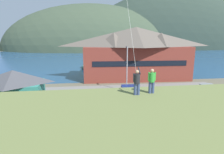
# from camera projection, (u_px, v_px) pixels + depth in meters

# --- Properties ---
(ground_plane) EXTENTS (600.00, 600.00, 0.00)m
(ground_plane) POSITION_uv_depth(u_px,v_px,m) (126.00, 119.00, 21.99)
(ground_plane) COLOR #66604C
(parking_lot_pad) EXTENTS (40.00, 20.00, 0.10)m
(parking_lot_pad) POSITION_uv_depth(u_px,v_px,m) (119.00, 103.00, 26.81)
(parking_lot_pad) COLOR gray
(parking_lot_pad) RESTS_ON ground
(bay_water) EXTENTS (360.00, 84.00, 0.03)m
(bay_water) POSITION_uv_depth(u_px,v_px,m) (97.00, 58.00, 80.06)
(bay_water) COLOR navy
(bay_water) RESTS_ON ground
(far_hill_west_ridge) EXTENTS (124.14, 68.00, 62.06)m
(far_hill_west_ridge) POSITION_uv_depth(u_px,v_px,m) (93.00, 49.00, 136.63)
(far_hill_west_ridge) COLOR #3D4C38
(far_hill_west_ridge) RESTS_ON ground
(far_hill_east_peak) EXTENTS (136.92, 54.56, 84.79)m
(far_hill_east_peak) POSITION_uv_depth(u_px,v_px,m) (172.00, 48.00, 147.23)
(far_hill_east_peak) COLOR #2D3D33
(far_hill_east_peak) RESTS_ON ground
(harbor_lodge) EXTENTS (24.60, 11.14, 11.36)m
(harbor_lodge) POSITION_uv_depth(u_px,v_px,m) (136.00, 52.00, 41.88)
(harbor_lodge) COLOR brown
(harbor_lodge) RESTS_ON ground
(storage_shed_near_lot) EXTENTS (7.19, 5.39, 5.47)m
(storage_shed_near_lot) POSITION_uv_depth(u_px,v_px,m) (15.00, 91.00, 22.99)
(storage_shed_near_lot) COLOR #338475
(storage_shed_near_lot) RESTS_ON ground
(wharf_dock) EXTENTS (3.20, 12.58, 0.70)m
(wharf_dock) POSITION_uv_depth(u_px,v_px,m) (98.00, 68.00, 53.70)
(wharf_dock) COLOR #70604C
(wharf_dock) RESTS_ON ground
(moored_boat_wharfside) EXTENTS (2.10, 5.72, 2.16)m
(moored_boat_wharfside) POSITION_uv_depth(u_px,v_px,m) (87.00, 68.00, 51.48)
(moored_boat_wharfside) COLOR #A8A399
(moored_boat_wharfside) RESTS_ON ground
(moored_boat_outer_mooring) EXTENTS (3.50, 8.58, 2.16)m
(moored_boat_outer_mooring) POSITION_uv_depth(u_px,v_px,m) (112.00, 68.00, 51.66)
(moored_boat_outer_mooring) COLOR #23564C
(moored_boat_outer_mooring) RESTS_ON ground
(moored_boat_inner_slip) EXTENTS (2.38, 6.35, 2.16)m
(moored_boat_inner_slip) POSITION_uv_depth(u_px,v_px,m) (86.00, 65.00, 56.42)
(moored_boat_inner_slip) COLOR #23564C
(moored_boat_inner_slip) RESTS_ON ground
(parked_car_corner_spot) EXTENTS (4.30, 2.25, 1.82)m
(parked_car_corner_spot) POSITION_uv_depth(u_px,v_px,m) (207.00, 90.00, 29.95)
(parked_car_corner_spot) COLOR #9EA3A8
(parked_car_corner_spot) RESTS_ON parking_lot_pad
(parked_car_back_row_left) EXTENTS (4.32, 2.29, 1.82)m
(parked_car_back_row_left) POSITION_uv_depth(u_px,v_px,m) (128.00, 91.00, 29.33)
(parked_car_back_row_left) COLOR navy
(parked_car_back_row_left) RESTS_ON parking_lot_pad
(parked_car_lone_by_shed) EXTENTS (4.34, 2.33, 1.82)m
(parked_car_lone_by_shed) POSITION_uv_depth(u_px,v_px,m) (212.00, 104.00, 23.75)
(parked_car_lone_by_shed) COLOR #236633
(parked_car_lone_by_shed) RESTS_ON parking_lot_pad
(parked_car_mid_row_near) EXTENTS (4.36, 2.38, 1.82)m
(parked_car_mid_row_near) POSITION_uv_depth(u_px,v_px,m) (79.00, 110.00, 21.67)
(parked_car_mid_row_near) COLOR #9EA3A8
(parked_car_mid_row_near) RESTS_ON parking_lot_pad
(parking_light_pole) EXTENTS (0.24, 0.78, 7.65)m
(parking_light_pole) POSITION_uv_depth(u_px,v_px,m) (127.00, 66.00, 31.53)
(parking_light_pole) COLOR #ADADB2
(parking_light_pole) RESTS_ON parking_lot_pad
(person_kite_flyer) EXTENTS (0.52, 0.65, 1.86)m
(person_kite_flyer) POSITION_uv_depth(u_px,v_px,m) (137.00, 81.00, 12.71)
(person_kite_flyer) COLOR #384770
(person_kite_flyer) RESTS_ON grassy_hill_foreground
(person_companion) EXTENTS (0.55, 0.40, 1.74)m
(person_companion) POSITION_uv_depth(u_px,v_px,m) (152.00, 80.00, 13.08)
(person_companion) COLOR #384770
(person_companion) RESTS_ON grassy_hill_foreground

